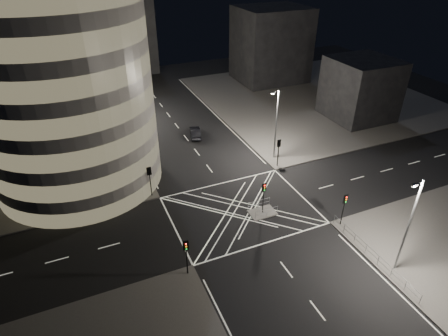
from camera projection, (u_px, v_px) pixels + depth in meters
name	position (u px, v px, depth m)	size (l,w,h in m)	color
ground	(241.00, 210.00, 43.41)	(120.00, 120.00, 0.00)	black
sidewalk_far_right	(314.00, 97.00, 74.29)	(42.00, 42.00, 0.15)	#4D4B49
central_island	(262.00, 213.00, 42.87)	(3.00, 2.00, 0.15)	slate
office_tower_curved	(18.00, 79.00, 44.40)	(30.00, 29.00, 27.20)	gray
office_block_rear	(17.00, 48.00, 62.95)	(24.00, 16.00, 22.00)	gray
building_right_far	(271.00, 45.00, 79.47)	(14.00, 12.00, 15.00)	black
building_right_near	(360.00, 89.00, 63.38)	(10.00, 10.00, 10.00)	black
building_far_end	(112.00, 33.00, 82.68)	(18.00, 8.00, 18.00)	black
tree_a	(130.00, 159.00, 44.57)	(4.17, 4.17, 6.68)	black
tree_b	(120.00, 137.00, 49.14)	(5.01, 5.01, 7.38)	black
tree_c	(113.00, 121.00, 53.96)	(4.39, 4.39, 6.79)	black
tree_d	(106.00, 102.00, 58.30)	(4.65, 4.65, 7.61)	black
tree_e	(101.00, 93.00, 63.28)	(4.22, 4.22, 6.80)	black
traffic_signal_fl	(150.00, 176.00, 44.22)	(0.55, 0.22, 4.00)	black
traffic_signal_nl	(186.00, 251.00, 33.58)	(0.55, 0.22, 4.00)	black
traffic_signal_fr	(279.00, 148.00, 50.18)	(0.55, 0.22, 4.00)	black
traffic_signal_nr	(344.00, 204.00, 39.54)	(0.55, 0.22, 4.00)	black
traffic_signal_island	(264.00, 192.00, 41.38)	(0.55, 0.22, 4.00)	black
street_lamp_left_near	(132.00, 139.00, 46.69)	(1.25, 0.25, 10.00)	slate
street_lamp_left_far	(110.00, 92.00, 60.76)	(1.25, 0.25, 10.00)	slate
street_lamp_right_far	(276.00, 123.00, 50.74)	(1.25, 0.25, 10.00)	slate
street_lamp_right_near	(409.00, 224.00, 32.76)	(1.25, 0.25, 10.00)	slate
railing_near_right	(372.00, 254.00, 36.35)	(0.06, 11.70, 1.10)	slate
railing_island_south	(266.00, 213.00, 41.84)	(2.80, 0.06, 1.10)	slate
railing_island_north	(259.00, 204.00, 43.25)	(2.80, 0.06, 1.10)	slate
sedan	(195.00, 133.00, 59.07)	(1.53, 4.38, 1.44)	black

